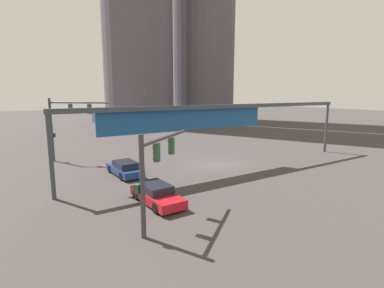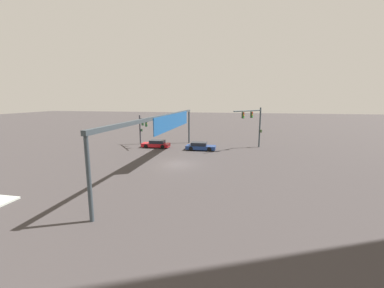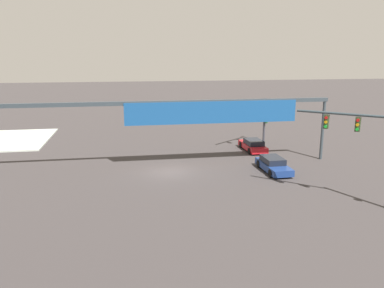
# 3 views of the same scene
# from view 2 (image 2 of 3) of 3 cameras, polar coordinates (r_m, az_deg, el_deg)

# --- Properties ---
(ground_plane) EXTENTS (227.83, 227.83, 0.00)m
(ground_plane) POSITION_cam_2_polar(r_m,az_deg,el_deg) (29.92, -3.31, -4.66)
(ground_plane) COLOR #3B3636
(traffic_signal_near_corner) EXTENTS (4.74, 3.69, 5.01)m
(traffic_signal_near_corner) POSITION_cam_2_polar(r_m,az_deg,el_deg) (42.30, -11.35, 4.21)
(traffic_signal_near_corner) COLOR #383840
(traffic_signal_near_corner) RESTS_ON ground
(traffic_signal_opposite_side) EXTENTS (4.88, 4.47, 6.39)m
(traffic_signal_opposite_side) POSITION_cam_2_polar(r_m,az_deg,el_deg) (40.02, 14.06, 5.21)
(traffic_signal_opposite_side) COLOR #323E43
(traffic_signal_opposite_side) RESTS_ON ground
(overhead_sign_gantry) EXTENTS (29.86, 0.43, 5.88)m
(overhead_sign_gantry) POSITION_cam_2_polar(r_m,az_deg,el_deg) (30.86, -5.83, 5.23)
(overhead_sign_gantry) COLOR #353F46
(overhead_sign_gantry) RESTS_ON ground
(sedan_car_approaching) EXTENTS (1.92, 4.49, 1.21)m
(sedan_car_approaching) POSITION_cam_2_polar(r_m,az_deg,el_deg) (40.32, -8.22, -0.00)
(sedan_car_approaching) COLOR red
(sedan_car_approaching) RESTS_ON ground
(sedan_car_waiting_far) EXTENTS (1.91, 4.53, 1.21)m
(sedan_car_waiting_far) POSITION_cam_2_polar(r_m,az_deg,el_deg) (37.92, 1.92, -0.55)
(sedan_car_waiting_far) COLOR navy
(sedan_car_waiting_far) RESTS_ON ground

